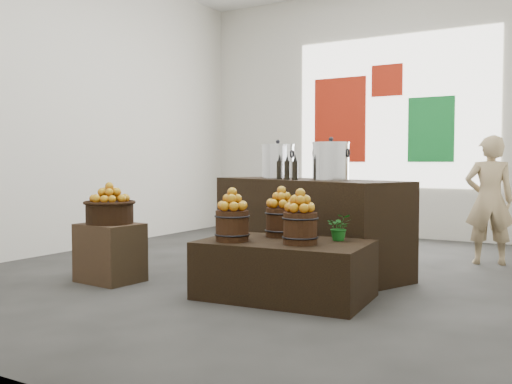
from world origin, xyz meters
The scene contains 23 objects.
ground centered at (0.00, 0.00, 0.00)m, with size 7.00×7.00×0.00m, color #3E3D3B.
back_wall centered at (0.00, 3.50, 2.00)m, with size 6.00×0.04×4.00m, color silver.
back_opening centered at (0.30, 3.48, 2.00)m, with size 3.20×0.02×2.40m, color white.
deco_red_left centered at (-0.60, 3.47, 1.90)m, with size 0.90×0.04×1.40m, color #B2200D.
deco_green_right centered at (0.90, 3.47, 1.70)m, with size 0.70×0.04×1.00m, color #137F2F.
deco_red_upper centered at (0.20, 3.47, 2.50)m, with size 0.50×0.04×0.50m, color #B2200D.
crate centered at (-1.10, -1.33, 0.29)m, with size 0.58×0.48×0.58m, color #4D3424.
wicker_basket centered at (-1.10, -1.33, 0.69)m, with size 0.47×0.47×0.21m, color black.
apples_in_basket centered at (-1.10, -1.33, 0.89)m, with size 0.36×0.36×0.20m, color #9B0605, non-canonical shape.
display_table centered at (0.73, -1.05, 0.25)m, with size 1.46×0.90×0.50m, color black.
apple_bucket_front_left centered at (0.33, -1.29, 0.64)m, with size 0.29×0.29×0.27m, color #321C0D.
apples_in_bucket_front_left centered at (0.33, -1.29, 0.87)m, with size 0.22×0.22×0.20m, color #9B0605, non-canonical shape.
apple_bucket_front_right centered at (0.93, -1.15, 0.64)m, with size 0.29×0.29×0.27m, color #321C0D.
apples_in_bucket_front_right centered at (0.93, -1.15, 0.87)m, with size 0.22×0.22×0.20m, color #9B0605, non-canonical shape.
apple_bucket_rear centered at (0.56, -0.80, 0.64)m, with size 0.29×0.29×0.27m, color #321C0D.
apples_in_bucket_rear centered at (0.56, -0.80, 0.87)m, with size 0.22×0.22×0.20m, color #9B0605, non-canonical shape.
herb_garnish_right centered at (1.14, -0.78, 0.62)m, with size 0.21×0.19×0.24m, color #125917.
herb_garnish_left centered at (0.09, -0.92, 0.64)m, with size 0.15×0.12×0.27m, color #125917.
counter centered at (0.31, 0.26, 0.50)m, with size 2.46×0.78×1.01m, color black.
stock_pot_left centered at (-0.15, 0.46, 1.20)m, with size 0.38×0.38×0.38m, color silver.
stock_pot_center centered at (0.67, 0.11, 1.20)m, with size 0.38×0.38×0.38m, color silver.
oil_cruets centered at (0.21, 0.04, 1.15)m, with size 0.27×0.07×0.28m, color black, non-canonical shape.
shopper centered at (2.02, 1.64, 0.75)m, with size 0.55×0.36×1.51m, color tan.
Camera 1 is at (3.04, -5.47, 1.20)m, focal length 40.00 mm.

